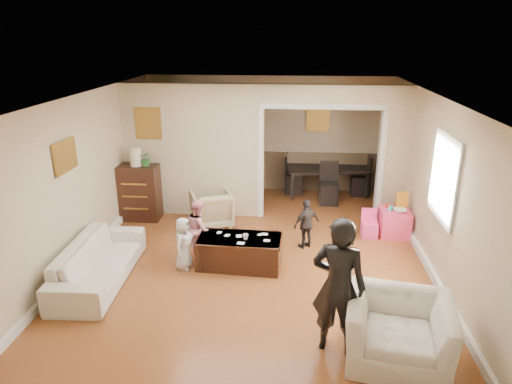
# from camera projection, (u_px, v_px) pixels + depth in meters

# --- Properties ---
(floor) EXTENTS (7.00, 7.00, 0.00)m
(floor) POSITION_uv_depth(u_px,v_px,m) (255.00, 256.00, 7.55)
(floor) COLOR brown
(floor) RESTS_ON ground
(partition_left) EXTENTS (2.75, 0.18, 2.60)m
(partition_left) POSITION_uv_depth(u_px,v_px,m) (193.00, 151.00, 8.92)
(partition_left) COLOR #C8B892
(partition_left) RESTS_ON ground
(partition_right) EXTENTS (0.55, 0.18, 2.60)m
(partition_right) POSITION_uv_depth(u_px,v_px,m) (394.00, 155.00, 8.61)
(partition_right) COLOR #C8B892
(partition_right) RESTS_ON ground
(partition_header) EXTENTS (2.22, 0.18, 0.35)m
(partition_header) POSITION_uv_depth(u_px,v_px,m) (323.00, 94.00, 8.35)
(partition_header) COLOR #C8B892
(partition_header) RESTS_ON partition_right
(window_pane) EXTENTS (0.03, 0.95, 1.10)m
(window_pane) POSITION_uv_depth(u_px,v_px,m) (445.00, 178.00, 6.44)
(window_pane) COLOR white
(window_pane) RESTS_ON ground
(framed_art_partition) EXTENTS (0.45, 0.03, 0.55)m
(framed_art_partition) POSITION_uv_depth(u_px,v_px,m) (148.00, 123.00, 8.71)
(framed_art_partition) COLOR brown
(framed_art_partition) RESTS_ON partition_left
(framed_art_sofa_wall) EXTENTS (0.03, 0.55, 0.40)m
(framed_art_sofa_wall) POSITION_uv_depth(u_px,v_px,m) (65.00, 156.00, 6.61)
(framed_art_sofa_wall) COLOR brown
(framed_art_alcove) EXTENTS (0.45, 0.03, 0.55)m
(framed_art_alcove) POSITION_uv_depth(u_px,v_px,m) (318.00, 118.00, 10.13)
(framed_art_alcove) COLOR brown
(sofa) EXTENTS (0.89, 2.10, 0.61)m
(sofa) POSITION_uv_depth(u_px,v_px,m) (99.00, 262.00, 6.72)
(sofa) COLOR white
(sofa) RESTS_ON ground
(armchair_back) EXTENTS (0.96, 0.97, 0.68)m
(armchair_back) POSITION_uv_depth(u_px,v_px,m) (211.00, 208.00, 8.65)
(armchair_back) COLOR #C3B187
(armchair_back) RESTS_ON ground
(armchair_front) EXTENTS (1.28, 1.16, 0.73)m
(armchair_front) POSITION_uv_depth(u_px,v_px,m) (398.00, 331.00, 5.05)
(armchair_front) COLOR white
(armchair_front) RESTS_ON ground
(dresser) EXTENTS (0.79, 0.45, 1.09)m
(dresser) POSITION_uv_depth(u_px,v_px,m) (139.00, 192.00, 8.89)
(dresser) COLOR black
(dresser) RESTS_ON ground
(table_lamp) EXTENTS (0.22, 0.22, 0.36)m
(table_lamp) POSITION_uv_depth(u_px,v_px,m) (136.00, 156.00, 8.65)
(table_lamp) COLOR beige
(table_lamp) RESTS_ON dresser
(potted_plant) EXTENTS (0.27, 0.23, 0.29)m
(potted_plant) POSITION_uv_depth(u_px,v_px,m) (146.00, 158.00, 8.64)
(potted_plant) COLOR #2F672D
(potted_plant) RESTS_ON dresser
(coffee_table) EXTENTS (1.32, 0.73, 0.48)m
(coffee_table) POSITION_uv_depth(u_px,v_px,m) (240.00, 252.00, 7.16)
(coffee_table) COLOR #331810
(coffee_table) RESTS_ON ground
(coffee_cup) EXTENTS (0.10, 0.10, 0.08)m
(coffee_cup) POSITION_uv_depth(u_px,v_px,m) (246.00, 237.00, 7.01)
(coffee_cup) COLOR beige
(coffee_cup) RESTS_ON coffee_table
(play_table) EXTENTS (0.53, 0.53, 0.50)m
(play_table) POSITION_uv_depth(u_px,v_px,m) (394.00, 222.00, 8.25)
(play_table) COLOR #FD4277
(play_table) RESTS_ON ground
(cereal_box) EXTENTS (0.20, 0.07, 0.30)m
(cereal_box) POSITION_uv_depth(u_px,v_px,m) (402.00, 200.00, 8.20)
(cereal_box) COLOR yellow
(cereal_box) RESTS_ON play_table
(cyan_cup) EXTENTS (0.08, 0.08, 0.08)m
(cyan_cup) POSITION_uv_depth(u_px,v_px,m) (391.00, 208.00, 8.11)
(cyan_cup) COLOR #2AD5C8
(cyan_cup) RESTS_ON play_table
(toy_block) EXTENTS (0.10, 0.08, 0.05)m
(toy_block) POSITION_uv_depth(u_px,v_px,m) (388.00, 206.00, 8.28)
(toy_block) COLOR red
(toy_block) RESTS_ON play_table
(play_bowl) EXTENTS (0.23, 0.23, 0.06)m
(play_bowl) POSITION_uv_depth(u_px,v_px,m) (400.00, 211.00, 8.04)
(play_bowl) COLOR silver
(play_bowl) RESTS_ON play_table
(dining_table) EXTENTS (1.91, 1.20, 0.64)m
(dining_table) POSITION_uv_depth(u_px,v_px,m) (327.00, 180.00, 10.37)
(dining_table) COLOR black
(dining_table) RESTS_ON ground
(adult_person) EXTENTS (0.69, 0.55, 1.66)m
(adult_person) POSITION_uv_depth(u_px,v_px,m) (339.00, 286.00, 5.06)
(adult_person) COLOR black
(adult_person) RESTS_ON ground
(child_kneel_a) EXTENTS (0.36, 0.46, 0.84)m
(child_kneel_a) POSITION_uv_depth(u_px,v_px,m) (184.00, 243.00, 7.03)
(child_kneel_a) COLOR silver
(child_kneel_a) RESTS_ON ground
(child_kneel_b) EXTENTS (0.48, 0.55, 0.96)m
(child_kneel_b) POSITION_uv_depth(u_px,v_px,m) (199.00, 228.00, 7.42)
(child_kneel_b) COLOR pink
(child_kneel_b) RESTS_ON ground
(child_toddler) EXTENTS (0.54, 0.47, 0.87)m
(child_toddler) POSITION_uv_depth(u_px,v_px,m) (306.00, 224.00, 7.72)
(child_toddler) COLOR black
(child_toddler) RESTS_ON ground
(craft_papers) EXTENTS (0.87, 0.47, 0.00)m
(craft_papers) POSITION_uv_depth(u_px,v_px,m) (245.00, 237.00, 7.10)
(craft_papers) COLOR white
(craft_papers) RESTS_ON coffee_table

